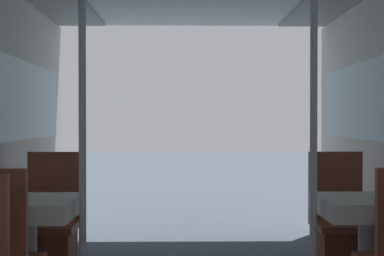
{
  "coord_description": "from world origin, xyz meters",
  "views": [
    {
      "loc": [
        -0.1,
        -1.06,
        1.23
      ],
      "look_at": [
        -0.04,
        2.49,
        1.19
      ],
      "focal_mm": 50.0,
      "sensor_mm": 36.0,
      "label": 1
    }
  ],
  "objects_px": {
    "chair_left_far_1": "(50,245)",
    "chair_right_far_1": "(341,244)",
    "dining_table_left_1": "(28,217)",
    "support_pole_left_1": "(82,136)",
    "support_pole_right_1": "(314,136)",
    "dining_table_right_1": "(367,216)"
  },
  "relations": [
    {
      "from": "chair_left_far_1",
      "to": "chair_right_far_1",
      "type": "distance_m",
      "value": 2.19
    },
    {
      "from": "chair_right_far_1",
      "to": "dining_table_left_1",
      "type": "bearing_deg",
      "value": 14.45
    },
    {
      "from": "dining_table_left_1",
      "to": "support_pole_left_1",
      "type": "distance_m",
      "value": 0.62
    },
    {
      "from": "chair_left_far_1",
      "to": "support_pole_left_1",
      "type": "bearing_deg",
      "value": 121.88
    },
    {
      "from": "dining_table_left_1",
      "to": "support_pole_left_1",
      "type": "bearing_deg",
      "value": 0.0
    },
    {
      "from": "chair_left_far_1",
      "to": "support_pole_right_1",
      "type": "height_order",
      "value": "support_pole_right_1"
    },
    {
      "from": "dining_table_left_1",
      "to": "support_pole_right_1",
      "type": "xyz_separation_m",
      "value": [
        1.84,
        0.0,
        0.52
      ]
    },
    {
      "from": "dining_table_right_1",
      "to": "chair_right_far_1",
      "type": "xyz_separation_m",
      "value": [
        0.0,
        0.56,
        -0.31
      ]
    },
    {
      "from": "chair_right_far_1",
      "to": "support_pole_right_1",
      "type": "relative_size",
      "value": 0.44
    },
    {
      "from": "chair_right_far_1",
      "to": "support_pole_right_1",
      "type": "xyz_separation_m",
      "value": [
        -0.35,
        -0.56,
        0.83
      ]
    },
    {
      "from": "dining_table_left_1",
      "to": "chair_right_far_1",
      "type": "bearing_deg",
      "value": 14.45
    },
    {
      "from": "chair_left_far_1",
      "to": "support_pole_left_1",
      "type": "height_order",
      "value": "support_pole_left_1"
    },
    {
      "from": "chair_left_far_1",
      "to": "support_pole_left_1",
      "type": "relative_size",
      "value": 0.44
    },
    {
      "from": "dining_table_right_1",
      "to": "chair_right_far_1",
      "type": "relative_size",
      "value": 0.74
    },
    {
      "from": "chair_left_far_1",
      "to": "chair_right_far_1",
      "type": "height_order",
      "value": "same"
    },
    {
      "from": "support_pole_left_1",
      "to": "chair_right_far_1",
      "type": "height_order",
      "value": "support_pole_left_1"
    },
    {
      "from": "dining_table_right_1",
      "to": "support_pole_right_1",
      "type": "height_order",
      "value": "support_pole_right_1"
    },
    {
      "from": "dining_table_left_1",
      "to": "support_pole_left_1",
      "type": "height_order",
      "value": "support_pole_left_1"
    },
    {
      "from": "support_pole_left_1",
      "to": "dining_table_right_1",
      "type": "xyz_separation_m",
      "value": [
        1.84,
        0.0,
        -0.52
      ]
    },
    {
      "from": "dining_table_left_1",
      "to": "chair_left_far_1",
      "type": "distance_m",
      "value": 0.64
    },
    {
      "from": "chair_left_far_1",
      "to": "dining_table_right_1",
      "type": "bearing_deg",
      "value": 165.55
    },
    {
      "from": "dining_table_left_1",
      "to": "dining_table_right_1",
      "type": "relative_size",
      "value": 1.0
    }
  ]
}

